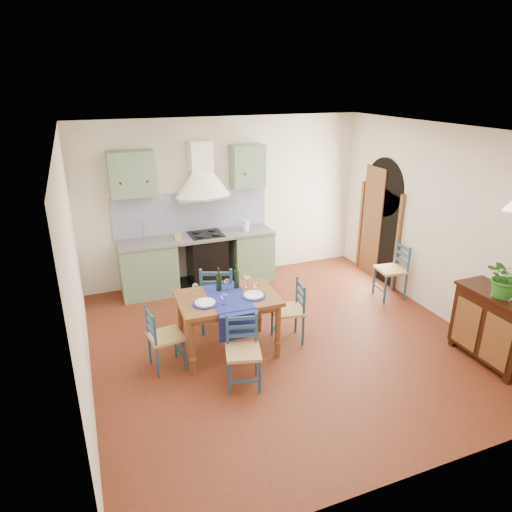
# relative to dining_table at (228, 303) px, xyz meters

# --- Properties ---
(floor) EXTENTS (5.00, 5.00, 0.00)m
(floor) POSITION_rel_dining_table_xyz_m (0.77, -0.05, -0.71)
(floor) COLOR #4B2110
(floor) RESTS_ON ground
(back_wall) EXTENTS (5.00, 0.96, 2.80)m
(back_wall) POSITION_rel_dining_table_xyz_m (0.30, 2.24, 0.34)
(back_wall) COLOR silver
(back_wall) RESTS_ON ground
(right_wall) EXTENTS (0.26, 5.00, 2.80)m
(right_wall) POSITION_rel_dining_table_xyz_m (3.26, 0.23, 0.63)
(right_wall) COLOR silver
(right_wall) RESTS_ON ground
(left_wall) EXTENTS (0.04, 5.00, 2.80)m
(left_wall) POSITION_rel_dining_table_xyz_m (-1.73, -0.05, 0.69)
(left_wall) COLOR silver
(left_wall) RESTS_ON ground
(ceiling) EXTENTS (5.00, 5.00, 0.01)m
(ceiling) POSITION_rel_dining_table_xyz_m (0.77, -0.05, 2.10)
(ceiling) COLOR silver
(ceiling) RESTS_ON back_wall
(dining_table) EXTENTS (1.28, 0.97, 1.11)m
(dining_table) POSITION_rel_dining_table_xyz_m (0.00, 0.00, 0.00)
(dining_table) COLOR brown
(dining_table) RESTS_ON ground
(chair_near) EXTENTS (0.48, 0.48, 0.85)m
(chair_near) POSITION_rel_dining_table_xyz_m (-0.06, -0.71, -0.27)
(chair_near) COLOR navy
(chair_near) RESTS_ON ground
(chair_far) EXTENTS (0.61, 0.61, 1.01)m
(chair_far) POSITION_rel_dining_table_xyz_m (0.04, 0.60, -0.19)
(chair_far) COLOR navy
(chair_far) RESTS_ON ground
(chair_left) EXTENTS (0.44, 0.44, 0.84)m
(chair_left) POSITION_rel_dining_table_xyz_m (-0.86, -0.06, -0.27)
(chair_left) COLOR navy
(chair_left) RESTS_ON ground
(chair_right) EXTENTS (0.47, 0.47, 0.86)m
(chair_right) POSITION_rel_dining_table_xyz_m (0.87, -0.02, -0.26)
(chair_right) COLOR navy
(chair_right) RESTS_ON ground
(chair_spare) EXTENTS (0.47, 0.47, 0.91)m
(chair_spare) POSITION_rel_dining_table_xyz_m (3.00, 0.58, -0.24)
(chair_spare) COLOR navy
(chair_spare) RESTS_ON ground
(sideboard) EXTENTS (0.50, 1.05, 0.94)m
(sideboard) POSITION_rel_dining_table_xyz_m (3.03, -1.41, -0.20)
(sideboard) COLOR black
(sideboard) RESTS_ON ground
(potted_plant) EXTENTS (0.47, 0.41, 0.51)m
(potted_plant) POSITION_rel_dining_table_xyz_m (2.97, -1.46, 0.48)
(potted_plant) COLOR #276A1E
(potted_plant) RESTS_ON sideboard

